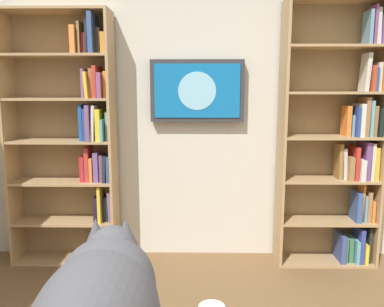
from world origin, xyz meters
name	(u,v)px	position (x,y,z in m)	size (l,w,h in m)	color
wall_back	(195,102)	(0.00, -2.23, 1.35)	(4.52, 0.06, 2.70)	beige
bookshelf_left	(341,143)	(-1.20, -2.06, 1.02)	(0.81, 0.28, 2.15)	tan
bookshelf_right	(75,140)	(0.99, -2.06, 1.05)	(0.87, 0.28, 2.07)	tan
wall_mounted_tv	(197,91)	(-0.01, -2.15, 1.44)	(0.77, 0.07, 0.51)	#333338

